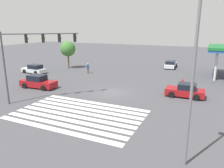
% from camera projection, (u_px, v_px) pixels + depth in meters
% --- Properties ---
extents(ground_plane, '(139.36, 139.36, 0.00)m').
position_uv_depth(ground_plane, '(112.00, 93.00, 26.50)').
color(ground_plane, '#47474C').
extents(crosswalk_markings, '(11.67, 7.25, 0.01)m').
position_uv_depth(crosswalk_markings, '(78.00, 114.00, 19.94)').
color(crosswalk_markings, silver).
rests_on(crosswalk_markings, ground_plane).
extents(traffic_signal_mast, '(5.45, 5.45, 7.31)m').
position_uv_depth(traffic_signal_mast, '(32.00, 49.00, 22.17)').
color(traffic_signal_mast, '#47474C').
rests_on(traffic_signal_mast, ground_plane).
extents(car_0, '(4.52, 2.21, 1.50)m').
position_uv_depth(car_0, '(34.00, 69.00, 37.33)').
color(car_0, silver).
rests_on(car_0, ground_plane).
extents(car_1, '(4.87, 2.27, 1.69)m').
position_uv_depth(car_1, '(38.00, 82.00, 28.40)').
color(car_1, maroon).
rests_on(car_1, ground_plane).
extents(car_2, '(4.27, 2.16, 1.56)m').
position_uv_depth(car_2, '(185.00, 91.00, 24.73)').
color(car_2, maroon).
rests_on(car_2, ground_plane).
extents(car_3, '(2.33, 4.85, 1.38)m').
position_uv_depth(car_3, '(170.00, 64.00, 42.15)').
color(car_3, silver).
rests_on(car_3, ground_plane).
extents(pedestrian, '(0.41, 0.41, 1.73)m').
position_uv_depth(pedestrian, '(88.00, 68.00, 37.10)').
color(pedestrian, brown).
rests_on(pedestrian, ground_plane).
extents(street_light_pole_a, '(0.80, 0.36, 9.53)m').
position_uv_depth(street_light_pole_a, '(194.00, 70.00, 11.24)').
color(street_light_pole_a, slate).
rests_on(street_light_pole_a, ground_plane).
extents(tree_corner_a, '(2.86, 2.86, 5.14)m').
position_uv_depth(tree_corner_a, '(68.00, 49.00, 40.96)').
color(tree_corner_a, brown).
rests_on(tree_corner_a, ground_plane).
extents(fire_hydrant, '(0.22, 0.22, 0.86)m').
position_uv_depth(fire_hydrant, '(183.00, 82.00, 29.77)').
color(fire_hydrant, red).
rests_on(fire_hydrant, ground_plane).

